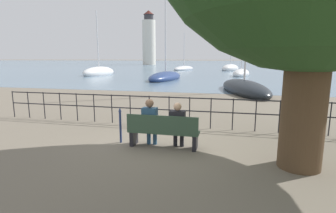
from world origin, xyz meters
TOP-DOWN VIEW (x-y plane):
  - ground_plane at (0.00, 0.00)m, footprint 1000.00×1000.00m
  - harbor_water at (0.00, 161.24)m, footprint 600.00×300.00m
  - park_bench at (0.00, -0.06)m, footprint 1.89×0.45m
  - seated_person_left at (-0.38, 0.01)m, footprint 0.39×0.35m
  - seated_person_right at (0.38, 0.02)m, footprint 0.39×0.35m
  - promenade_railing at (0.00, 2.17)m, footprint 13.65×0.04m
  - closed_umbrella at (-1.27, 0.08)m, footprint 0.09×0.09m
  - sailboat_0 at (-7.76, 47.31)m, footprint 4.12×8.18m
  - sailboat_1 at (1.56, 46.87)m, footprint 4.50×6.25m
  - sailboat_2 at (3.07, 30.78)m, footprint 3.17×6.09m
  - sailboat_3 at (-16.63, 27.83)m, footprint 2.89×7.05m
  - sailboat_4 at (2.62, 12.62)m, footprint 4.24×8.77m
  - sailboat_5 at (-5.44, 22.15)m, footprint 3.08×8.64m
  - harbor_lighthouse at (-28.78, 90.41)m, footprint 4.94×4.94m

SIDE VIEW (x-z plane):
  - ground_plane at x=0.00m, z-range 0.00..0.00m
  - harbor_water at x=0.00m, z-range 0.00..0.01m
  - sailboat_0 at x=-7.76m, z-range -3.62..4.16m
  - sailboat_4 at x=2.62m, z-range -5.49..6.07m
  - sailboat_5 at x=-5.44m, z-range -4.86..5.45m
  - sailboat_2 at x=3.07m, z-range -3.70..4.32m
  - sailboat_3 at x=-16.63m, z-range -4.31..5.06m
  - sailboat_1 at x=1.56m, z-range -4.33..5.10m
  - park_bench at x=0.00m, z-range -0.01..0.89m
  - closed_umbrella at x=-1.27m, z-range 0.06..1.06m
  - seated_person_right at x=0.38m, z-range 0.06..1.28m
  - promenade_railing at x=0.00m, z-range 0.17..1.22m
  - seated_person_left at x=-0.38m, z-range 0.06..1.35m
  - harbor_lighthouse at x=-28.78m, z-range -0.69..19.21m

